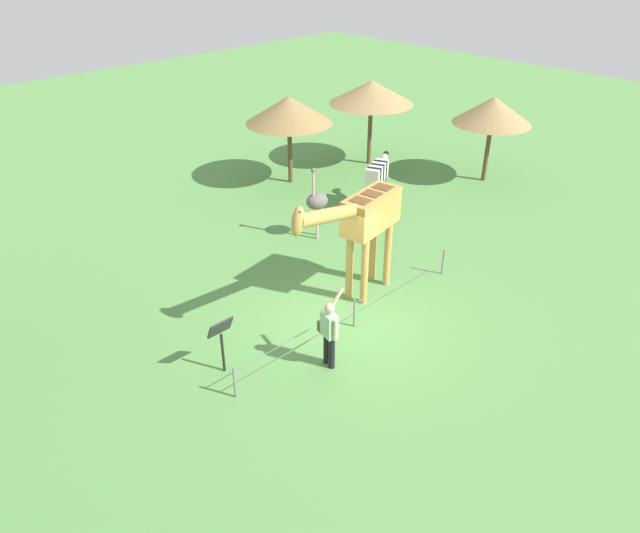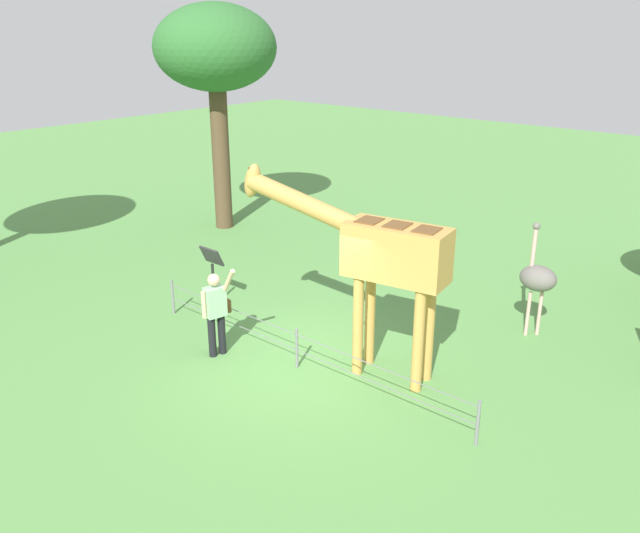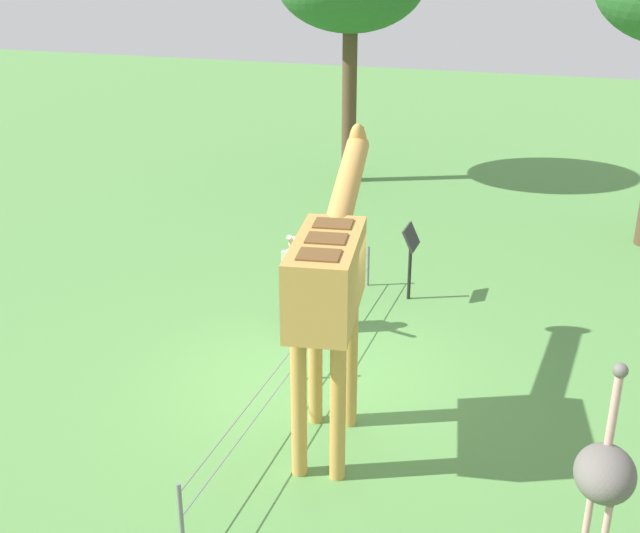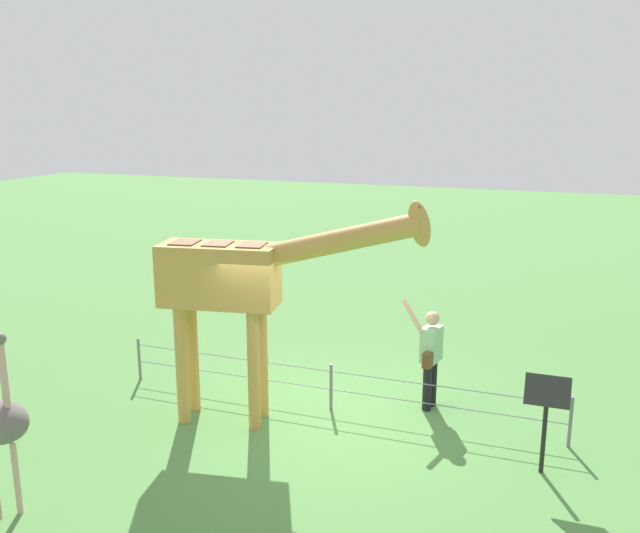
{
  "view_description": "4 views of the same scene",
  "coord_description": "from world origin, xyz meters",
  "px_view_note": "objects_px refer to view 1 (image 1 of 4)",
  "views": [
    {
      "loc": [
        8.72,
        8.04,
        8.41
      ],
      "look_at": [
        0.63,
        -0.27,
        1.68
      ],
      "focal_mm": 33.9,
      "sensor_mm": 36.0,
      "label": 1
    },
    {
      "loc": [
        -7.01,
        7.74,
        5.74
      ],
      "look_at": [
        -0.42,
        0.1,
        1.97
      ],
      "focal_mm": 36.94,
      "sensor_mm": 36.0,
      "label": 2
    },
    {
      "loc": [
        -9.1,
        -3.15,
        5.68
      ],
      "look_at": [
        -0.01,
        -0.06,
        1.76
      ],
      "focal_mm": 44.31,
      "sensor_mm": 36.0,
      "label": 3
    },
    {
      "loc": [
        3.19,
        -9.05,
        4.64
      ],
      "look_at": [
        -0.37,
        0.76,
        2.15
      ],
      "focal_mm": 38.16,
      "sensor_mm": 36.0,
      "label": 4
    }
  ],
  "objects_px": {
    "ostrich": "(317,201)",
    "visitor": "(329,330)",
    "shade_hut_aside": "(493,111)",
    "zebra": "(377,175)",
    "shade_hut_near": "(371,92)",
    "shade_hut_far": "(289,110)",
    "info_sign": "(221,335)",
    "giraffe": "(363,219)"
  },
  "relations": [
    {
      "from": "shade_hut_near",
      "to": "info_sign",
      "type": "relative_size",
      "value": 2.42
    },
    {
      "from": "info_sign",
      "to": "shade_hut_aside",
      "type": "bearing_deg",
      "value": -170.91
    },
    {
      "from": "shade_hut_far",
      "to": "info_sign",
      "type": "relative_size",
      "value": 2.36
    },
    {
      "from": "giraffe",
      "to": "ostrich",
      "type": "xyz_separation_m",
      "value": [
        -1.49,
        -3.14,
        -0.99
      ]
    },
    {
      "from": "shade_hut_near",
      "to": "shade_hut_far",
      "type": "bearing_deg",
      "value": -11.29
    },
    {
      "from": "giraffe",
      "to": "shade_hut_near",
      "type": "xyz_separation_m",
      "value": [
        -7.35,
        -6.3,
        0.6
      ]
    },
    {
      "from": "giraffe",
      "to": "ostrich",
      "type": "height_order",
      "value": "giraffe"
    },
    {
      "from": "shade_hut_far",
      "to": "giraffe",
      "type": "bearing_deg",
      "value": 61.12
    },
    {
      "from": "visitor",
      "to": "shade_hut_near",
      "type": "height_order",
      "value": "shade_hut_near"
    },
    {
      "from": "zebra",
      "to": "info_sign",
      "type": "bearing_deg",
      "value": 20.7
    },
    {
      "from": "zebra",
      "to": "shade_hut_near",
      "type": "bearing_deg",
      "value": -134.89
    },
    {
      "from": "ostrich",
      "to": "shade_hut_near",
      "type": "relative_size",
      "value": 0.7
    },
    {
      "from": "zebra",
      "to": "shade_hut_far",
      "type": "xyz_separation_m",
      "value": [
        0.5,
        -3.7,
        1.48
      ]
    },
    {
      "from": "zebra",
      "to": "shade_hut_aside",
      "type": "bearing_deg",
      "value": 166.55
    },
    {
      "from": "visitor",
      "to": "shade_hut_far",
      "type": "xyz_separation_m",
      "value": [
        -6.37,
        -8.37,
        1.74
      ]
    },
    {
      "from": "shade_hut_far",
      "to": "shade_hut_near",
      "type": "bearing_deg",
      "value": 168.71
    },
    {
      "from": "shade_hut_near",
      "to": "info_sign",
      "type": "bearing_deg",
      "value": 28.33
    },
    {
      "from": "giraffe",
      "to": "zebra",
      "type": "height_order",
      "value": "giraffe"
    },
    {
      "from": "zebra",
      "to": "shade_hut_aside",
      "type": "xyz_separation_m",
      "value": [
        -4.71,
        1.13,
        1.41
      ]
    },
    {
      "from": "shade_hut_near",
      "to": "shade_hut_aside",
      "type": "height_order",
      "value": "shade_hut_near"
    },
    {
      "from": "shade_hut_near",
      "to": "shade_hut_aside",
      "type": "distance_m",
      "value": 4.48
    },
    {
      "from": "visitor",
      "to": "info_sign",
      "type": "bearing_deg",
      "value": -38.82
    },
    {
      "from": "zebra",
      "to": "shade_hut_aside",
      "type": "height_order",
      "value": "shade_hut_aside"
    },
    {
      "from": "shade_hut_far",
      "to": "shade_hut_aside",
      "type": "bearing_deg",
      "value": 137.19
    },
    {
      "from": "shade_hut_far",
      "to": "visitor",
      "type": "bearing_deg",
      "value": 52.73
    },
    {
      "from": "ostrich",
      "to": "visitor",
      "type": "bearing_deg",
      "value": 48.49
    },
    {
      "from": "ostrich",
      "to": "shade_hut_aside",
      "type": "xyz_separation_m",
      "value": [
        -7.58,
        0.98,
        1.4
      ]
    },
    {
      "from": "shade_hut_aside",
      "to": "info_sign",
      "type": "distance_m",
      "value": 13.6
    },
    {
      "from": "giraffe",
      "to": "shade_hut_near",
      "type": "bearing_deg",
      "value": -139.42
    },
    {
      "from": "ostrich",
      "to": "shade_hut_near",
      "type": "bearing_deg",
      "value": -151.74
    },
    {
      "from": "zebra",
      "to": "ostrich",
      "type": "relative_size",
      "value": 0.78
    },
    {
      "from": "giraffe",
      "to": "visitor",
      "type": "distance_m",
      "value": 3.13
    },
    {
      "from": "zebra",
      "to": "shade_hut_near",
      "type": "distance_m",
      "value": 4.53
    },
    {
      "from": "ostrich",
      "to": "shade_hut_near",
      "type": "height_order",
      "value": "shade_hut_near"
    },
    {
      "from": "giraffe",
      "to": "zebra",
      "type": "xyz_separation_m",
      "value": [
        -4.36,
        -3.29,
        -1.0
      ]
    },
    {
      "from": "zebra",
      "to": "shade_hut_near",
      "type": "height_order",
      "value": "shade_hut_near"
    },
    {
      "from": "shade_hut_far",
      "to": "shade_hut_aside",
      "type": "xyz_separation_m",
      "value": [
        -5.21,
        4.83,
        -0.06
      ]
    },
    {
      "from": "ostrich",
      "to": "shade_hut_aside",
      "type": "relative_size",
      "value": 0.74
    },
    {
      "from": "visitor",
      "to": "zebra",
      "type": "relative_size",
      "value": 0.99
    },
    {
      "from": "zebra",
      "to": "visitor",
      "type": "bearing_deg",
      "value": 34.2
    },
    {
      "from": "giraffe",
      "to": "shade_hut_near",
      "type": "distance_m",
      "value": 9.7
    },
    {
      "from": "ostrich",
      "to": "shade_hut_far",
      "type": "height_order",
      "value": "shade_hut_far"
    }
  ]
}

